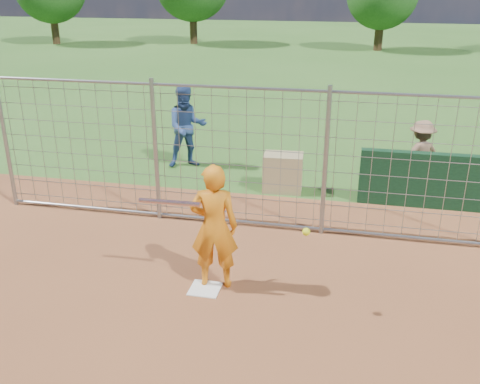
% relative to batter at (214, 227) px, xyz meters
% --- Properties ---
extents(ground, '(100.00, 100.00, 0.00)m').
position_rel_batter_xyz_m(ground, '(-0.11, 0.03, -0.93)').
color(ground, '#2D591E').
rests_on(ground, ground).
extents(home_plate, '(0.43, 0.43, 0.02)m').
position_rel_batter_xyz_m(home_plate, '(-0.11, -0.17, -0.92)').
color(home_plate, silver).
rests_on(home_plate, ground).
extents(dugout_wall, '(2.60, 0.20, 1.10)m').
position_rel_batter_xyz_m(dugout_wall, '(3.29, 3.63, -0.38)').
color(dugout_wall, '#11381E').
rests_on(dugout_wall, ground).
extents(batter, '(0.74, 0.55, 1.86)m').
position_rel_batter_xyz_m(batter, '(0.00, 0.00, 0.00)').
color(batter, orange).
rests_on(batter, ground).
extents(bystander_a, '(1.15, 1.05, 1.92)m').
position_rel_batter_xyz_m(bystander_a, '(-1.97, 4.98, 0.03)').
color(bystander_a, navy).
rests_on(bystander_a, ground).
extents(bystander_c, '(1.11, 0.94, 1.48)m').
position_rel_batter_xyz_m(bystander_c, '(3.21, 4.60, -0.19)').
color(bystander_c, '#89634B').
rests_on(bystander_c, ground).
extents(equipment_bin, '(0.83, 0.60, 0.80)m').
position_rel_batter_xyz_m(equipment_bin, '(0.45, 3.89, -0.53)').
color(equipment_bin, tan).
rests_on(equipment_bin, ground).
extents(equipment_in_play, '(2.36, 0.26, 0.26)m').
position_rel_batter_xyz_m(equipment_in_play, '(-0.10, -0.27, 0.38)').
color(equipment_in_play, silver).
rests_on(equipment_in_play, ground).
extents(backstop_fence, '(9.08, 0.08, 2.60)m').
position_rel_batter_xyz_m(backstop_fence, '(-0.11, 2.03, 0.33)').
color(backstop_fence, gray).
rests_on(backstop_fence, ground).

